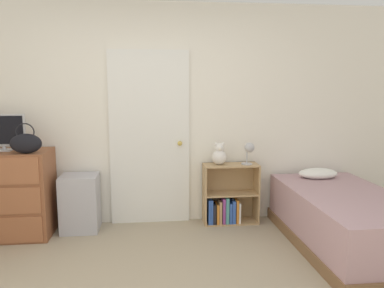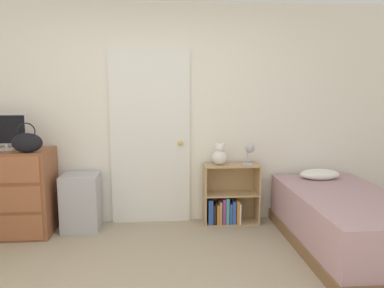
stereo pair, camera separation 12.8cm
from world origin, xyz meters
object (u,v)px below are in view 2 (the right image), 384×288
object	(u,v)px
handbag	(27,142)
teddy_bear	(220,155)
dresser	(8,193)
storage_bin	(81,202)
tv	(5,131)
bookshelf	(228,201)
bed	(346,221)
desk_lamp	(250,150)

from	to	relation	value
handbag	teddy_bear	bearing A→B (deg)	8.36
dresser	storage_bin	xyz separation A→B (m)	(0.75, 0.08, -0.15)
dresser	tv	size ratio (longest dim) A/B	2.08
bookshelf	bed	distance (m)	1.31
teddy_bear	desk_lamp	size ratio (longest dim) A/B	1.00
tv	handbag	distance (m)	0.36
teddy_bear	desk_lamp	xyz separation A→B (m)	(0.34, -0.04, 0.07)
tv	handbag	bearing A→B (deg)	-34.61
dresser	desk_lamp	xyz separation A→B (m)	(2.68, 0.09, 0.42)
bookshelf	desk_lamp	size ratio (longest dim) A/B	2.72
teddy_bear	desk_lamp	bearing A→B (deg)	-6.88
tv	handbag	xyz separation A→B (m)	(0.29, -0.20, -0.10)
storage_bin	desk_lamp	size ratio (longest dim) A/B	2.44
dresser	handbag	bearing A→B (deg)	-29.58
handbag	teddy_bear	distance (m)	2.08
desk_lamp	bed	bearing A→B (deg)	-43.03
handbag	teddy_bear	xyz separation A→B (m)	(2.04, 0.30, -0.22)
storage_bin	bed	bearing A→B (deg)	-15.21
dresser	teddy_bear	distance (m)	2.36
handbag	bookshelf	size ratio (longest dim) A/B	0.44
tv	dresser	bearing A→B (deg)	-99.98
dresser	handbag	distance (m)	0.66
tv	handbag	size ratio (longest dim) A/B	1.43
tv	teddy_bear	size ratio (longest dim) A/B	1.74
bookshelf	tv	bearing A→B (deg)	-177.58
storage_bin	teddy_bear	xyz separation A→B (m)	(1.58, 0.05, 0.50)
storage_bin	teddy_bear	distance (m)	1.66
tv	desk_lamp	world-z (taller)	tv
handbag	bookshelf	distance (m)	2.30
handbag	bed	world-z (taller)	handbag
bookshelf	desk_lamp	bearing A→B (deg)	-9.52
teddy_bear	bed	world-z (taller)	teddy_bear
dresser	bed	size ratio (longest dim) A/B	0.50
bookshelf	bed	bearing A→B (deg)	-37.14
desk_lamp	dresser	bearing A→B (deg)	-177.99
dresser	tv	world-z (taller)	tv
storage_bin	bookshelf	bearing A→B (deg)	1.74
teddy_bear	bed	size ratio (longest dim) A/B	0.14
handbag	teddy_bear	world-z (taller)	handbag
teddy_bear	bed	distance (m)	1.50
storage_bin	desk_lamp	xyz separation A→B (m)	(1.92, 0.01, 0.57)
tv	bed	world-z (taller)	tv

